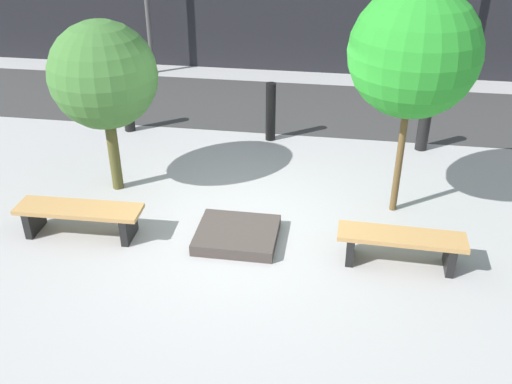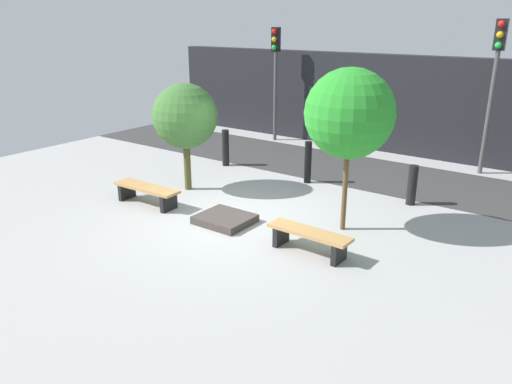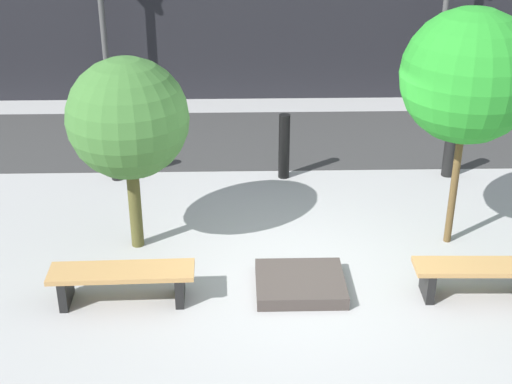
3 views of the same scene
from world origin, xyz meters
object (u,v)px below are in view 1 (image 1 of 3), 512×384
(bench_right, at_px, (401,243))
(planter_bed, at_px, (237,235))
(tree_behind_right_bench, at_px, (414,53))
(bollard_center, at_px, (424,125))
(bollard_left, at_px, (271,112))
(tree_behind_left_bench, at_px, (103,76))
(bench_left, at_px, (80,215))
(bollard_far_left, at_px, (127,105))

(bench_right, xyz_separation_m, planter_bed, (-2.15, 0.20, -0.23))
(tree_behind_right_bench, distance_m, bollard_center, 2.99)
(bench_right, height_order, planter_bed, bench_right)
(bollard_left, bearing_deg, tree_behind_left_bench, -133.99)
(bench_left, relative_size, tree_behind_left_bench, 0.66)
(bench_left, relative_size, tree_behind_right_bench, 0.54)
(tree_behind_left_bench, distance_m, bollard_left, 3.36)
(bench_left, height_order, bollard_left, bollard_left)
(bench_left, relative_size, bollard_center, 1.86)
(bollard_far_left, xyz_separation_m, bollard_left, (2.76, 0.00, 0.02))
(bollard_left, relative_size, bollard_center, 1.18)
(bench_right, bearing_deg, bollard_center, 81.93)
(bench_right, bearing_deg, planter_bed, 176.24)
(tree_behind_left_bench, distance_m, tree_behind_right_bench, 4.34)
(bench_left, distance_m, bollard_center, 6.09)
(planter_bed, relative_size, tree_behind_right_bench, 0.34)
(bench_left, xyz_separation_m, bench_right, (4.31, 0.00, -0.00))
(bench_left, height_order, bollard_far_left, bollard_far_left)
(bench_right, bearing_deg, tree_behind_left_bench, 163.98)
(tree_behind_right_bench, bearing_deg, tree_behind_left_bench, 180.00)
(bench_right, height_order, bollard_far_left, bollard_far_left)
(bollard_center, bearing_deg, planter_bed, -129.14)
(bench_left, relative_size, planter_bed, 1.59)
(tree_behind_left_bench, bearing_deg, bollard_far_left, 105.25)
(bench_left, height_order, bollard_center, bollard_center)
(bollard_center, bearing_deg, bench_left, -143.83)
(bollard_far_left, bearing_deg, bollard_left, 0.00)
(bench_left, xyz_separation_m, bollard_center, (4.92, 3.60, 0.15))
(bollard_far_left, height_order, bollard_left, bollard_left)
(bench_right, bearing_deg, bench_left, -178.46)
(bench_right, height_order, tree_behind_left_bench, tree_behind_left_bench)
(tree_behind_left_bench, distance_m, bollard_far_left, 2.66)
(planter_bed, bearing_deg, bench_left, -174.70)
(planter_bed, xyz_separation_m, bollard_center, (2.76, 3.40, 0.39))
(bollard_far_left, bearing_deg, bench_left, -80.39)
(planter_bed, distance_m, bollard_left, 3.43)
(tree_behind_left_bench, height_order, bollard_left, tree_behind_left_bench)
(bench_left, distance_m, tree_behind_right_bench, 4.96)
(bench_right, relative_size, tree_behind_left_bench, 0.61)
(bench_left, bearing_deg, bollard_far_left, 98.07)
(bollard_left, bearing_deg, planter_bed, -90.00)
(bench_right, xyz_separation_m, bollard_far_left, (-4.92, 3.60, 0.21))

